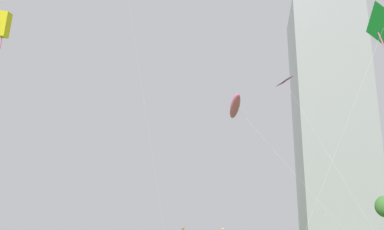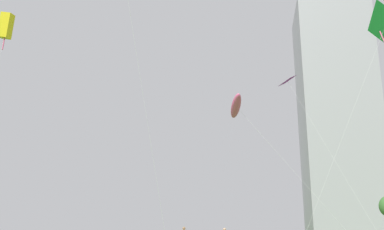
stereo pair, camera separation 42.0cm
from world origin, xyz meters
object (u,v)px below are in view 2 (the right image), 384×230
(distant_highrise_0, at_px, (337,114))
(kite_flying_1, at_px, (6,26))
(kite_flying_2, at_px, (236,106))
(kite_flying_0, at_px, (288,81))

(distant_highrise_0, bearing_deg, kite_flying_1, -113.96)
(kite_flying_2, xyz_separation_m, distant_highrise_0, (39.35, 109.23, 27.38))
(kite_flying_1, height_order, kite_flying_2, kite_flying_1)
(kite_flying_0, xyz_separation_m, kite_flying_2, (-6.38, -12.77, -6.35))
(kite_flying_0, bearing_deg, kite_flying_2, -116.57)
(kite_flying_0, relative_size, kite_flying_2, 1.52)
(kite_flying_0, distance_m, distant_highrise_0, 104.09)
(kite_flying_1, xyz_separation_m, kite_flying_2, (20.63, -2.41, -8.62))
(kite_flying_0, height_order, distant_highrise_0, distant_highrise_0)
(kite_flying_0, relative_size, distant_highrise_0, 0.23)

